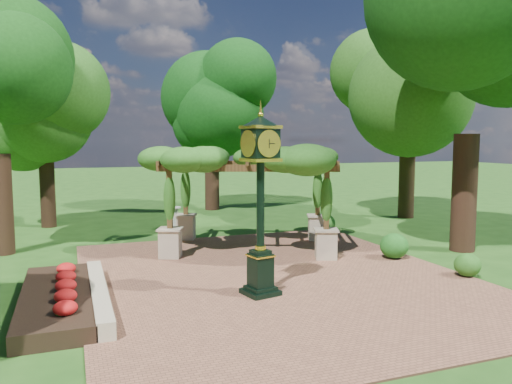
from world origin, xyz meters
name	(u,v)px	position (x,y,z in m)	size (l,w,h in m)	color
ground	(291,288)	(0.00, 0.00, 0.00)	(120.00, 120.00, 0.00)	#1E4714
brick_plaza	(275,277)	(0.00, 1.00, 0.02)	(10.00, 12.00, 0.04)	brown
border_wall	(99,294)	(-4.60, 0.50, 0.20)	(0.35, 5.00, 0.40)	#C6B793
flower_bed	(57,300)	(-5.50, 0.50, 0.18)	(1.50, 5.00, 0.36)	red
pedestal_clock	(261,188)	(-0.94, -0.32, 2.59)	(1.02, 1.02, 4.33)	black
pergola	(250,164)	(0.58, 4.68, 2.93)	(6.59, 5.41, 3.57)	#BEAC8D
sundial	(175,220)	(-1.08, 9.31, 0.42)	(0.69, 0.69, 0.95)	#999991
shrub_front	(467,265)	(4.89, -0.80, 0.36)	(0.70, 0.70, 0.63)	#255A19
shrub_mid	(394,246)	(4.29, 1.64, 0.43)	(0.88, 0.88, 0.79)	#1B5718
shrub_back	(323,224)	(4.08, 5.92, 0.47)	(0.95, 0.95, 0.86)	#2A671E
tree_west_far	(44,106)	(-6.05, 11.82, 5.15)	(3.81, 3.81, 7.50)	black
tree_north	(211,98)	(2.01, 14.60, 5.95)	(4.53, 4.53, 8.69)	#362015
tree_east_far	(410,85)	(10.03, 8.63, 6.31)	(5.14, 5.14, 9.18)	#332413
tree_east_near	(471,40)	(7.23, 1.90, 6.96)	(5.27, 5.27, 10.14)	#372016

